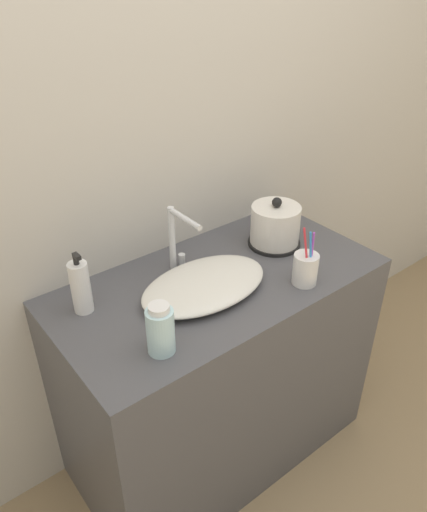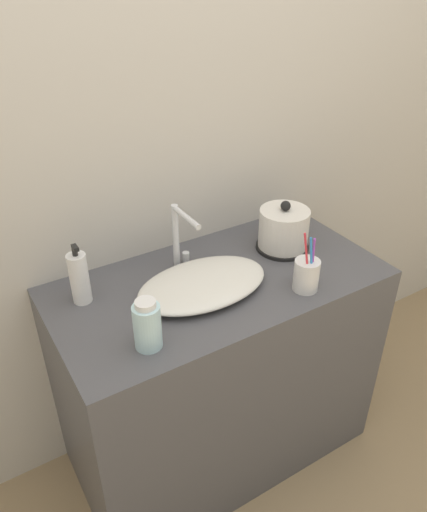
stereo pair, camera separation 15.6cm
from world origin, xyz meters
The scene contains 9 objects.
ground_plane centered at (0.00, 0.00, 0.00)m, with size 12.00×12.00×0.00m, color #997F5B.
wall_back centered at (0.00, 0.58, 1.30)m, with size 6.00×0.04×2.60m.
vanity_counter centered at (0.00, 0.28, 0.41)m, with size 1.10×0.56×0.82m.
sink_basin centered at (-0.08, 0.26, 0.85)m, with size 0.43×0.27×0.05m.
faucet centered at (-0.07, 0.41, 0.95)m, with size 0.06×0.17×0.23m.
electric_kettle centered at (0.30, 0.33, 0.89)m, with size 0.19×0.19×0.19m.
toothbrush_cup centered at (0.21, 0.09, 0.87)m, with size 0.08×0.08×0.21m.
lotion_bottle centered at (-0.42, 0.40, 0.90)m, with size 0.06×0.06×0.20m.
shampoo_bottle centered at (-0.33, 0.11, 0.89)m, with size 0.08×0.08×0.15m.
Camera 2 is at (-0.72, -0.85, 1.75)m, focal length 35.00 mm.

